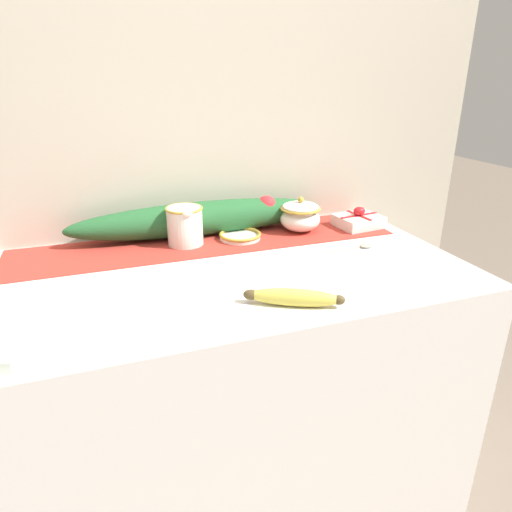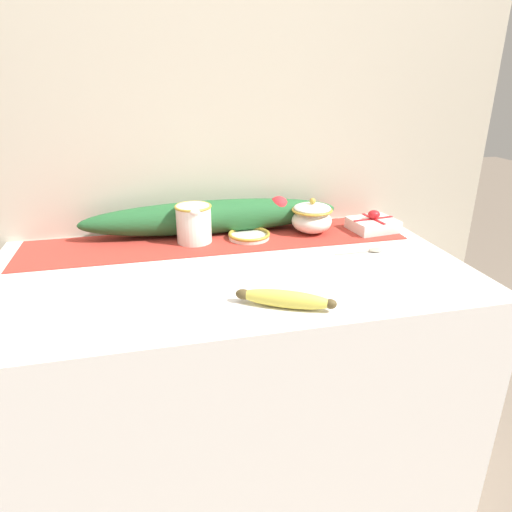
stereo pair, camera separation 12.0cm
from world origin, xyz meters
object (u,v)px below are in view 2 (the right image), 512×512
(cream_pitcher, at_px, (194,222))
(spoon, at_px, (373,250))
(small_dish, at_px, (249,235))
(gift_box, at_px, (373,224))
(banana, at_px, (285,299))
(sugar_bowl, at_px, (312,217))

(cream_pitcher, height_order, spoon, cream_pitcher)
(small_dish, xyz_separation_m, gift_box, (0.43, -0.02, 0.01))
(gift_box, bearing_deg, spoon, -116.04)
(small_dish, xyz_separation_m, banana, (-0.02, -0.47, 0.01))
(sugar_bowl, distance_m, banana, 0.53)
(small_dish, bearing_deg, banana, -92.53)
(small_dish, distance_m, banana, 0.47)
(sugar_bowl, relative_size, spoon, 0.89)
(cream_pitcher, distance_m, spoon, 0.56)
(banana, height_order, gift_box, gift_box)
(sugar_bowl, relative_size, banana, 0.61)
(gift_box, bearing_deg, sugar_bowl, 173.18)
(sugar_bowl, bearing_deg, small_dish, -177.34)
(cream_pitcher, xyz_separation_m, small_dish, (0.17, -0.01, -0.05))
(small_dish, distance_m, spoon, 0.39)
(sugar_bowl, xyz_separation_m, spoon, (0.12, -0.21, -0.05))
(sugar_bowl, distance_m, spoon, 0.25)
(small_dish, height_order, gift_box, gift_box)
(banana, distance_m, spoon, 0.45)
(small_dish, relative_size, gift_box, 0.84)
(banana, xyz_separation_m, spoon, (0.36, 0.27, -0.02))
(spoon, distance_m, gift_box, 0.20)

